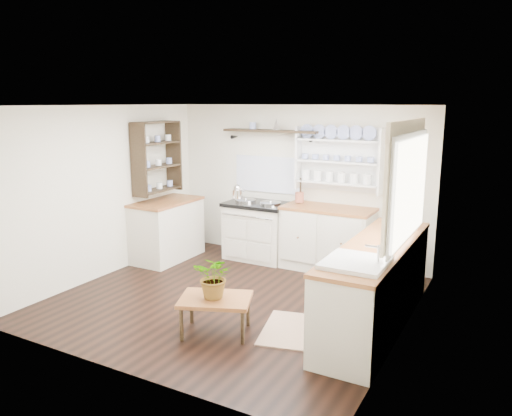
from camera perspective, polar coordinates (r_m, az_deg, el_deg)
The scene contains 19 objects.
floor at distance 6.15m, azimuth -2.65°, elevation -10.33°, with size 4.00×3.80×0.01m, color black.
wall_back at distance 7.47m, azimuth 4.83°, elevation 2.83°, with size 4.00×0.02×2.30m, color silver.
wall_right at distance 5.09m, azimuth 16.86°, elevation -2.01°, with size 0.02×3.80×2.30m, color silver.
wall_left at distance 7.05m, azimuth -16.81°, elevation 1.80°, with size 0.02×3.80×2.30m, color silver.
ceiling at distance 5.69m, azimuth -2.88°, elevation 11.62°, with size 4.00×3.80×0.01m, color white.
window at distance 5.17m, azimuth 16.93°, elevation 2.88°, with size 0.08×1.55×1.22m.
aga_cooker at distance 7.54m, azimuth 0.22°, elevation -2.55°, with size 0.96×0.67×0.89m.
back_cabinets at distance 7.13m, azimuth 8.18°, elevation -3.38°, with size 1.27×0.63×0.90m.
right_cabinets at distance 5.45m, azimuth 13.52°, elevation -8.49°, with size 0.62×2.43×0.90m.
belfast_sink at distance 4.65m, azimuth 11.27°, elevation -7.53°, with size 0.55×0.60×0.45m.
left_cabinets at distance 7.64m, azimuth -10.12°, elevation -2.39°, with size 0.62×1.13×0.90m.
plate_rack at distance 7.15m, azimuth 9.56°, elevation 5.57°, with size 1.20×0.22×0.90m.
high_shelf at distance 7.45m, azimuth 1.70°, elevation 8.72°, with size 1.50×0.29×0.16m.
left_shelving at distance 7.54m, azimuth -11.27°, elevation 5.79°, with size 0.28×0.80×1.05m, color black.
kettle at distance 7.45m, azimuth -2.11°, elevation 1.90°, with size 0.16×0.16×0.20m, color silver, non-canonical shape.
utensil_crock at distance 7.26m, azimuth 4.99°, elevation 1.22°, with size 0.13×0.13×0.15m, color #974C37.
center_table at distance 5.19m, azimuth -4.65°, elevation -10.64°, with size 0.85×0.74×0.39m.
potted_plant at distance 5.09m, azimuth -4.70°, elevation -7.83°, with size 0.41×0.35×0.45m, color #3F7233.
floor_rug at distance 5.37m, azimuth 3.92°, elevation -13.71°, with size 0.55×0.85×0.02m, color #947156.
Camera 1 is at (2.96, -4.86, 2.34)m, focal length 35.00 mm.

